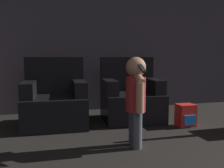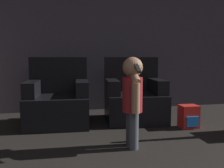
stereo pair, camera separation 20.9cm
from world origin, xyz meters
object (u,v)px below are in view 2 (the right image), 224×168
Objects in this scene: armchair_right at (134,98)px; person_toddler at (133,95)px; armchair_left at (58,101)px; toy_backpack at (189,117)px.

armchair_right is 1.18m from person_toddler.
armchair_left reaches higher than toy_backpack.
armchair_right is (1.09, -0.00, 0.00)m from armchair_left.
person_toddler reaches higher than armchair_left.
armchair_left is at bearing -174.32° from armchair_right.
armchair_left is 1.00× the size of person_toddler.
armchair_right reaches higher than toy_backpack.
armchair_right is at bearing 135.62° from toy_backpack.
armchair_left and armchair_right have the same top height.
armchair_left is 3.11× the size of toy_backpack.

